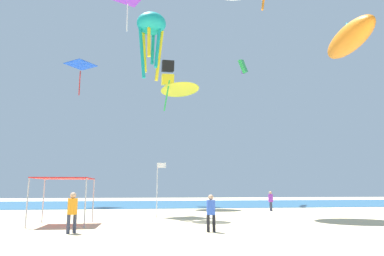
% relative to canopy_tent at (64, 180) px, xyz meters
% --- Properties ---
extents(ground, '(110.00, 110.00, 0.10)m').
position_rel_canopy_tent_xyz_m(ground, '(7.87, -1.02, -2.48)').
color(ground, beige).
extents(ocean_strip, '(110.00, 21.84, 0.03)m').
position_rel_canopy_tent_xyz_m(ocean_strip, '(7.87, 25.07, -2.41)').
color(ocean_strip, '#28608C').
rests_on(ocean_strip, ground).
extents(canopy_tent, '(2.94, 2.93, 2.57)m').
position_rel_canopy_tent_xyz_m(canopy_tent, '(0.00, 0.00, 0.00)').
color(canopy_tent, '#B2B2B7').
rests_on(canopy_tent, ground).
extents(person_near_tent, '(0.44, 0.40, 1.70)m').
position_rel_canopy_tent_xyz_m(person_near_tent, '(7.56, -4.20, -1.43)').
color(person_near_tent, black).
rests_on(person_near_tent, ground).
extents(person_leftmost, '(0.41, 0.46, 1.73)m').
position_rel_canopy_tent_xyz_m(person_leftmost, '(15.65, 9.53, -1.41)').
color(person_leftmost, '#33384C').
rests_on(person_leftmost, ground).
extents(person_central, '(0.43, 0.43, 1.81)m').
position_rel_canopy_tent_xyz_m(person_central, '(1.27, -3.83, -1.37)').
color(person_central, '#33384C').
rests_on(person_central, ground).
extents(banner_flag, '(0.61, 0.06, 3.73)m').
position_rel_canopy_tent_xyz_m(banner_flag, '(5.41, 3.69, -0.18)').
color(banner_flag, silver).
rests_on(banner_flag, ground).
extents(kite_box_black, '(1.56, 1.78, 3.42)m').
position_rel_canopy_tent_xyz_m(kite_box_black, '(7.12, 21.73, 14.14)').
color(kite_box_black, black).
extents(kite_inflatable_orange, '(3.38, 7.32, 2.89)m').
position_rel_canopy_tent_xyz_m(kite_inflatable_orange, '(20.77, 3.95, 11.61)').
color(kite_inflatable_orange, orange).
extents(kite_parafoil_green, '(3.11, 5.85, 3.84)m').
position_rel_canopy_tent_xyz_m(kite_parafoil_green, '(17.59, 23.12, 16.01)').
color(kite_parafoil_green, green).
extents(kite_octopus_teal, '(2.79, 2.79, 5.47)m').
position_rel_canopy_tent_xyz_m(kite_octopus_teal, '(4.72, 5.38, 12.22)').
color(kite_octopus_teal, teal).
extents(kite_diamond_blue, '(4.11, 4.11, 3.99)m').
position_rel_canopy_tent_xyz_m(kite_diamond_blue, '(-3.74, 21.93, 14.56)').
color(kite_diamond_blue, blue).
extents(kite_delta_yellow, '(5.87, 5.89, 3.63)m').
position_rel_canopy_tent_xyz_m(kite_delta_yellow, '(8.07, 15.66, 10.53)').
color(kite_delta_yellow, yellow).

